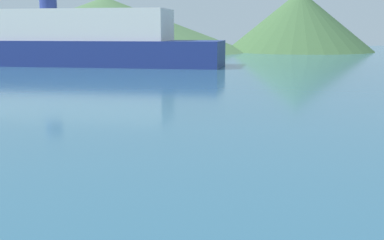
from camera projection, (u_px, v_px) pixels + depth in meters
name	position (u px, v px, depth m)	size (l,w,h in m)	color
ferry_distant	(50.00, 41.00, 49.31)	(35.84, 9.55, 7.16)	navy
hill_west	(106.00, 24.00, 83.26)	(49.64, 49.64, 9.18)	#476B42
hill_central	(299.00, 21.00, 81.83)	(25.06, 25.06, 10.17)	#3D6038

